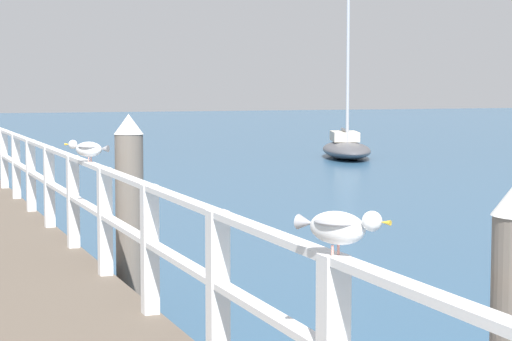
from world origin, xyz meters
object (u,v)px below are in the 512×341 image
at_px(seagull_background, 88,148).
at_px(boat_3, 346,147).
at_px(seagull_foreground, 339,226).
at_px(dock_piling_far, 130,212).

bearing_deg(seagull_background, boat_3, 6.09).
bearing_deg(seagull_background, seagull_foreground, -140.43).
bearing_deg(seagull_foreground, boat_3, -148.76).
xyz_separation_m(seagull_foreground, boat_3, (11.48, 23.05, -1.31)).
bearing_deg(seagull_background, dock_piling_far, -65.02).
relative_size(seagull_background, boat_3, 0.08).
xyz_separation_m(seagull_background, boat_3, (11.49, 17.44, -1.31)).
xyz_separation_m(dock_piling_far, boat_3, (11.10, 17.54, -0.67)).
distance_m(dock_piling_far, seagull_foreground, 5.56).
xyz_separation_m(dock_piling_far, seagull_foreground, (-0.38, -5.51, 0.64)).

